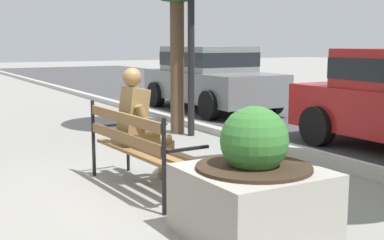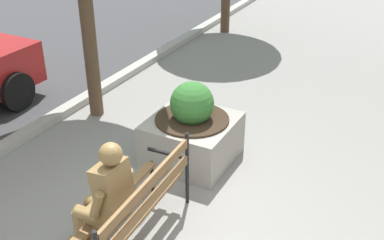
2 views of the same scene
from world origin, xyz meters
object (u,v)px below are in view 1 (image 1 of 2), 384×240
Objects in this scene: park_bench at (137,143)px; concrete_planter at (253,189)px; parked_car_grey at (210,76)px; bronze_statue_seated at (146,128)px.

concrete_planter reaches higher than park_bench.
parked_car_grey is at bearing 141.27° from park_bench.
bronze_statue_seated is at bearing -38.52° from parked_car_grey.
concrete_planter is 8.34m from parked_car_grey.
bronze_statue_seated reaches higher than park_bench.
concrete_planter is 0.28× the size of parked_car_grey.
bronze_statue_seated is 0.33× the size of parked_car_grey.
parked_car_grey reaches higher than park_bench.
park_bench is at bearing -38.73° from parked_car_grey.
bronze_statue_seated is 6.71m from parked_car_grey.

